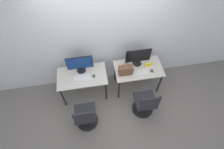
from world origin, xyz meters
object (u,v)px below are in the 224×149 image
(keyboard_left, at_px, (82,78))
(office_chair_right, at_px, (145,104))
(mouse_left, at_px, (94,76))
(mouse_right, at_px, (152,71))
(keyboard_right, at_px, (140,72))
(handbag, at_px, (126,70))
(monitor_left, at_px, (80,64))
(office_chair_left, at_px, (86,117))
(monitor_right, at_px, (138,57))

(keyboard_left, bearing_deg, office_chair_right, -26.90)
(keyboard_left, height_order, office_chair_right, office_chair_right)
(mouse_left, height_order, mouse_right, same)
(keyboard_right, height_order, office_chair_right, office_chair_right)
(mouse_left, bearing_deg, office_chair_right, -32.40)
(keyboard_right, height_order, handbag, handbag)
(monitor_left, bearing_deg, handbag, -14.19)
(keyboard_left, distance_m, office_chair_left, 0.82)
(keyboard_right, bearing_deg, office_chair_left, -152.33)
(mouse_right, bearing_deg, office_chair_left, -156.80)
(keyboard_left, bearing_deg, mouse_right, -2.46)
(office_chair_left, height_order, handbag, handbag)
(keyboard_right, relative_size, handbag, 1.23)
(keyboard_right, relative_size, office_chair_right, 0.41)
(mouse_left, distance_m, office_chair_left, 0.87)
(monitor_left, height_order, office_chair_right, monitor_left)
(office_chair_left, distance_m, monitor_right, 1.70)
(office_chair_left, height_order, office_chair_right, same)
(keyboard_right, bearing_deg, keyboard_left, 177.37)
(monitor_right, xyz_separation_m, keyboard_right, (0.00, -0.26, -0.22))
(office_chair_left, bearing_deg, monitor_left, 88.72)
(keyboard_right, distance_m, mouse_right, 0.27)
(keyboard_left, bearing_deg, handbag, -1.51)
(keyboard_right, bearing_deg, mouse_left, 176.69)
(monitor_left, height_order, mouse_right, monitor_left)
(monitor_left, distance_m, mouse_right, 1.57)
(mouse_left, bearing_deg, keyboard_right, -3.31)
(monitor_left, height_order, handbag, monitor_left)
(mouse_left, relative_size, keyboard_right, 0.24)
(office_chair_left, bearing_deg, keyboard_right, 27.67)
(keyboard_left, height_order, handbag, handbag)
(mouse_right, bearing_deg, office_chair_right, -113.85)
(keyboard_left, distance_m, monitor_right, 1.30)
(office_chair_left, xyz_separation_m, office_chair_right, (1.30, 0.08, 0.00))
(monitor_left, relative_size, office_chair_left, 0.63)
(office_chair_right, bearing_deg, mouse_right, 66.15)
(monitor_right, bearing_deg, office_chair_left, -143.88)
(monitor_left, distance_m, office_chair_right, 1.65)
(monitor_left, bearing_deg, mouse_right, -10.34)
(monitor_right, height_order, keyboard_right, monitor_right)
(monitor_right, distance_m, handbag, 0.41)
(office_chair_right, height_order, handbag, handbag)
(mouse_left, xyz_separation_m, monitor_right, (1.01, 0.21, 0.21))
(monitor_left, bearing_deg, office_chair_left, -91.28)
(monitor_left, xyz_separation_m, mouse_right, (1.53, -0.28, -0.21))
(mouse_right, bearing_deg, monitor_left, 169.66)
(monitor_right, bearing_deg, keyboard_left, -170.75)
(monitor_right, xyz_separation_m, mouse_right, (0.27, -0.27, -0.21))
(keyboard_left, relative_size, mouse_right, 4.10)
(monitor_left, xyz_separation_m, office_chair_right, (1.28, -0.86, -0.58))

